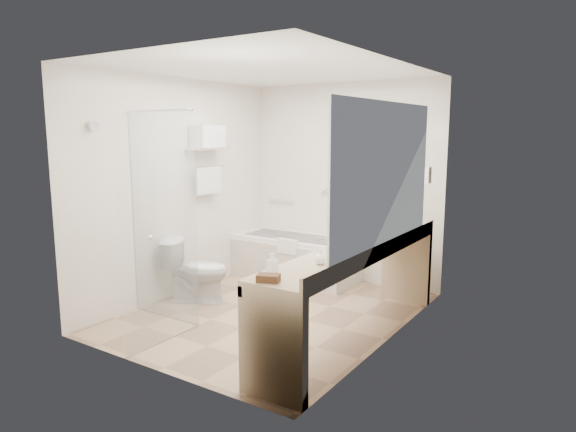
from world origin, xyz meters
The scene contains 25 objects.
floor centered at (0.00, 0.00, 0.00)m, with size 3.20×3.20×0.00m, color tan.
ceiling centered at (0.00, 0.00, 2.50)m, with size 2.60×3.20×0.10m, color white.
wall_back centered at (0.00, 1.60, 1.25)m, with size 2.60×0.10×2.50m, color silver.
wall_front centered at (0.00, -1.60, 1.25)m, with size 2.60×0.10×2.50m, color silver.
wall_left centered at (-1.30, 0.00, 1.25)m, with size 0.10×3.20×2.50m, color silver.
wall_right centered at (1.30, 0.00, 1.25)m, with size 0.10×3.20×2.50m, color silver.
bathtub centered at (-0.50, 1.24, 0.28)m, with size 1.60×0.73×0.59m.
grab_bar_short centered at (-0.95, 1.56, 0.95)m, with size 0.03×0.03×0.40m, color silver.
grab_bar_long centered at (-0.05, 1.56, 1.25)m, with size 0.03×0.03×0.60m, color silver.
shower_enclosure centered at (-0.63, -0.93, 1.07)m, with size 0.96×0.91×2.11m.
towel_shelf centered at (-1.17, 0.35, 1.75)m, with size 0.24×0.55×0.81m.
vanity_counter centered at (1.02, -0.15, 0.64)m, with size 0.55×2.70×0.95m.
sink centered at (1.05, 0.25, 0.82)m, with size 0.40×0.52×0.14m, color white.
faucet centered at (1.20, 0.25, 0.93)m, with size 0.03×0.03×0.14m, color silver.
mirror centered at (1.29, -0.15, 1.55)m, with size 0.02×2.00×1.20m, color silver.
hairdryer_unit centered at (1.25, 1.05, 1.45)m, with size 0.08×0.10×0.18m, color white.
toilet centered at (-0.95, -0.14, 0.35)m, with size 0.40×0.72×0.70m, color white.
amenity_basket centered at (0.95, -1.40, 0.88)m, with size 0.16×0.11×0.05m, color #4F321C.
soap_bottle_a centered at (0.85, -1.20, 0.88)m, with size 0.07×0.15×0.07m, color white.
soap_bottle_b centered at (1.02, -0.78, 0.90)m, with size 0.09×0.12×0.09m, color white.
water_bottle_left centered at (1.07, 0.47, 0.95)m, with size 0.07×0.07×0.22m.
water_bottle_mid centered at (0.96, 0.31, 0.94)m, with size 0.06×0.06×0.20m.
water_bottle_right centered at (1.07, 0.67, 0.95)m, with size 0.07×0.07×0.22m.
drinking_glass_near centered at (0.89, 0.63, 0.89)m, with size 0.06×0.06×0.08m, color silver.
drinking_glass_far centered at (0.84, 0.07, 0.90)m, with size 0.08×0.08×0.10m, color silver.
Camera 1 is at (2.99, -4.25, 1.90)m, focal length 32.00 mm.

